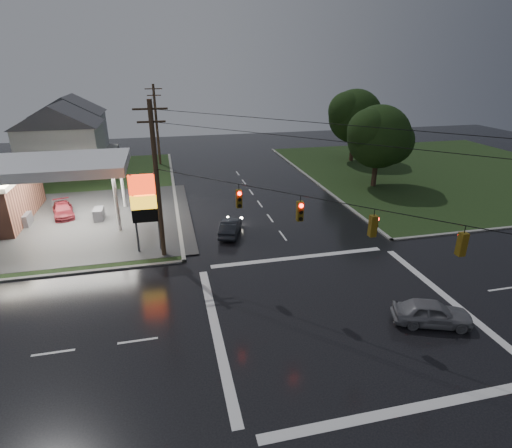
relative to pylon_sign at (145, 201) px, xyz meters
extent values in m
plane|color=black|center=(10.50, -10.50, -4.01)|extent=(120.00, 120.00, 0.00)
cube|color=#1E3015|center=(36.50, 15.50, -3.97)|extent=(36.00, 36.00, 0.08)
cube|color=#2D2D2D|center=(-9.50, 7.50, -3.92)|extent=(26.00, 18.00, 0.02)
cylinder|color=silver|center=(-2.50, 4.50, -1.51)|extent=(0.30, 0.30, 5.00)
cylinder|color=silver|center=(-12.50, 10.50, -1.51)|extent=(0.30, 0.30, 5.00)
cylinder|color=silver|center=(-2.50, 10.50, -1.51)|extent=(0.30, 0.30, 5.00)
cube|color=silver|center=(-7.50, 7.50, 1.19)|extent=(12.00, 8.00, 0.80)
cube|color=white|center=(-7.50, 7.50, 0.77)|extent=(11.40, 7.40, 0.04)
cube|color=#59595E|center=(-10.50, 7.50, -3.46)|extent=(0.80, 1.60, 1.10)
cube|color=#59595E|center=(-4.50, 7.50, -3.46)|extent=(0.80, 1.60, 1.10)
cylinder|color=#59595E|center=(-0.80, 0.00, -1.01)|extent=(0.16, 0.16, 6.00)
cylinder|color=#59595E|center=(0.80, 0.00, -1.01)|extent=(0.16, 0.16, 6.00)
cube|color=red|center=(0.00, 0.00, 1.19)|extent=(2.00, 0.35, 1.40)
cube|color=gold|center=(0.00, 0.00, -0.11)|extent=(2.00, 0.35, 1.00)
cube|color=black|center=(0.00, 0.00, -1.11)|extent=(2.00, 0.35, 1.00)
cylinder|color=#382619|center=(1.00, -1.00, 1.49)|extent=(0.32, 0.32, 11.00)
cube|color=#382619|center=(1.00, -1.00, 6.39)|extent=(2.20, 0.12, 0.12)
cube|color=#382619|center=(1.00, -1.00, 5.59)|extent=(1.80, 0.12, 0.12)
cylinder|color=#382619|center=(1.00, 27.50, 1.24)|extent=(0.32, 0.32, 10.50)
cube|color=#382619|center=(1.00, 27.50, 5.89)|extent=(2.20, 0.12, 0.12)
cube|color=#382619|center=(1.00, 27.50, 5.09)|extent=(1.80, 0.12, 0.12)
cube|color=#59470C|center=(5.75, -5.75, 1.59)|extent=(0.34, 0.34, 1.10)
cylinder|color=#FF0C07|center=(5.75, -5.95, 1.97)|extent=(0.22, 0.08, 0.22)
cube|color=#59470C|center=(8.60, -8.60, 1.59)|extent=(0.34, 0.34, 1.10)
cylinder|color=#FF0C07|center=(8.60, -8.80, 1.97)|extent=(0.22, 0.08, 0.22)
cube|color=#59470C|center=(11.45, -11.45, 1.59)|extent=(0.34, 0.34, 1.10)
cylinder|color=#FF0C07|center=(11.65, -11.45, 1.97)|extent=(0.08, 0.22, 0.22)
cube|color=#59470C|center=(14.30, -14.30, 1.59)|extent=(0.34, 0.34, 1.10)
cylinder|color=#FF0C07|center=(14.30, -14.10, 1.97)|extent=(0.22, 0.08, 0.22)
cube|color=silver|center=(-10.50, 25.50, -1.01)|extent=(9.00, 8.00, 6.00)
cube|color=gray|center=(-5.20, 25.50, -3.61)|extent=(1.60, 4.80, 0.80)
cube|color=silver|center=(-11.50, 37.50, -1.01)|extent=(9.00, 8.00, 6.00)
cube|color=gray|center=(-6.20, 37.50, -3.61)|extent=(1.60, 4.80, 0.80)
cylinder|color=black|center=(24.50, 11.50, -1.49)|extent=(0.56, 0.56, 5.04)
sphere|color=black|center=(24.50, 11.50, 1.57)|extent=(6.80, 6.80, 6.80)
sphere|color=black|center=(26.20, 11.80, 0.94)|extent=(5.10, 5.10, 5.10)
sphere|color=black|center=(23.14, 11.10, 2.29)|extent=(4.76, 4.76, 4.76)
cylinder|color=black|center=(27.50, 23.50, -1.21)|extent=(0.56, 0.56, 5.60)
sphere|color=black|center=(27.50, 23.50, 2.19)|extent=(7.20, 7.20, 7.20)
sphere|color=black|center=(29.30, 23.80, 1.49)|extent=(5.40, 5.40, 5.40)
sphere|color=black|center=(26.06, 23.10, 2.99)|extent=(5.04, 5.04, 5.04)
imported|color=black|center=(6.39, 1.76, -3.36)|extent=(2.59, 4.16, 1.29)
imported|color=gray|center=(14.91, -12.61, -3.31)|extent=(4.41, 2.93, 1.40)
imported|color=maroon|center=(-7.82, 9.28, -3.41)|extent=(2.70, 4.44, 1.20)
camera|label=1|loc=(1.62, -27.99, 9.21)|focal=28.00mm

